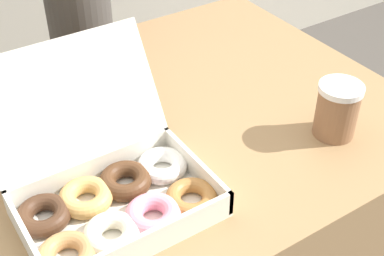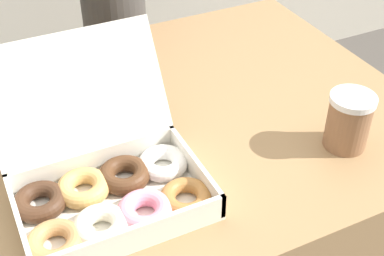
% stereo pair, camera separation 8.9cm
% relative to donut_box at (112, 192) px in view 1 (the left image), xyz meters
% --- Properties ---
extents(table, '(0.91, 0.81, 0.75)m').
position_rel_donut_box_xyz_m(table, '(0.25, 0.18, -0.41)').
color(table, '#99754C').
rests_on(table, ground_plane).
extents(donut_box, '(0.34, 0.33, 0.23)m').
position_rel_donut_box_xyz_m(donut_box, '(0.00, 0.00, 0.00)').
color(donut_box, white).
rests_on(donut_box, table).
extents(coffee_cup, '(0.09, 0.09, 0.11)m').
position_rel_donut_box_xyz_m(coffee_cup, '(0.46, -0.05, 0.02)').
color(coffee_cup, '#8C6042').
rests_on(coffee_cup, table).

